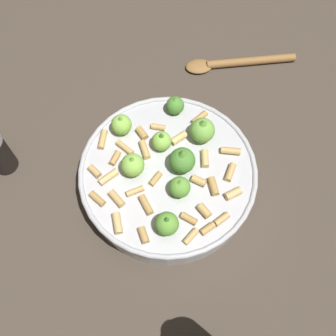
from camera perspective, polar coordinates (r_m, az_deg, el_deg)
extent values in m
plane|color=#42382D|center=(0.70, 0.00, -2.24)|extent=(2.40, 2.40, 0.00)
cylinder|color=#B7B7BC|center=(0.68, 0.00, -1.34)|extent=(0.28, 0.28, 0.05)
torus|color=#B7B7BC|center=(0.66, 0.00, -0.39)|extent=(0.29, 0.29, 0.01)
sphere|color=#4C8933|center=(0.70, 1.00, 8.66)|extent=(0.03, 0.03, 0.03)
cone|color=#609E38|center=(0.69, 1.02, 9.35)|extent=(0.02, 0.02, 0.01)
sphere|color=#609E38|center=(0.60, -0.17, -7.72)|extent=(0.04, 0.04, 0.04)
cone|color=#4C8933|center=(0.59, -0.18, -7.13)|extent=(0.01, 0.01, 0.02)
sphere|color=#8CC64C|center=(0.66, -0.89, 3.73)|extent=(0.03, 0.03, 0.03)
cone|color=#4C8933|center=(0.65, -0.92, 4.51)|extent=(0.01, 0.01, 0.02)
sphere|color=#8CC64C|center=(0.68, -6.47, 5.97)|extent=(0.03, 0.03, 0.03)
cone|color=#609E38|center=(0.67, -6.61, 6.71)|extent=(0.02, 0.02, 0.01)
sphere|color=#75B247|center=(0.67, 4.76, 5.21)|extent=(0.04, 0.04, 0.04)
cone|color=#609E38|center=(0.65, 4.90, 6.15)|extent=(0.02, 0.02, 0.02)
sphere|color=#8CC64C|center=(0.64, -4.92, 0.41)|extent=(0.04, 0.04, 0.04)
cone|color=#609E38|center=(0.63, -5.05, 1.12)|extent=(0.02, 0.02, 0.01)
sphere|color=#609E38|center=(0.63, 1.63, -2.66)|extent=(0.03, 0.03, 0.03)
cone|color=#75B247|center=(0.61, 1.67, -2.06)|extent=(0.02, 0.02, 0.01)
sphere|color=#4C8933|center=(0.64, 1.98, 1.05)|extent=(0.04, 0.04, 0.04)
cone|color=#609E38|center=(0.62, 2.04, 1.99)|extent=(0.02, 0.02, 0.02)
cylinder|color=tan|center=(0.63, 5.04, -5.92)|extent=(0.02, 0.03, 0.01)
cylinder|color=tan|center=(0.67, -7.33, 1.37)|extent=(0.02, 0.01, 0.01)
cylinder|color=tan|center=(0.61, 3.17, -9.43)|extent=(0.03, 0.02, 0.01)
cylinder|color=tan|center=(0.66, 5.15, 1.33)|extent=(0.03, 0.02, 0.01)
cylinder|color=tan|center=(0.66, 8.62, -0.57)|extent=(0.03, 0.01, 0.01)
cylinder|color=tan|center=(0.63, -3.07, -5.09)|extent=(0.03, 0.03, 0.01)
cylinder|color=tan|center=(0.64, -7.13, -4.22)|extent=(0.02, 0.03, 0.01)
cylinder|color=tan|center=(0.65, 4.42, -1.47)|extent=(0.01, 0.02, 0.01)
cylinder|color=tan|center=(0.62, 2.91, -7.00)|extent=(0.01, 0.03, 0.01)
cylinder|color=tan|center=(0.68, 1.49, 4.17)|extent=(0.03, 0.03, 0.01)
cylinder|color=tan|center=(0.64, -9.75, -4.21)|extent=(0.02, 0.03, 0.01)
cylinder|color=tan|center=(0.62, -7.02, -7.60)|extent=(0.03, 0.03, 0.01)
cylinder|color=tan|center=(0.67, 8.66, 2.37)|extent=(0.02, 0.03, 0.01)
cylinder|color=tan|center=(0.66, -10.12, -0.45)|extent=(0.02, 0.02, 0.01)
cylinder|color=tan|center=(0.64, -4.59, -3.19)|extent=(0.03, 0.03, 0.01)
cylinder|color=tan|center=(0.69, -9.04, 3.93)|extent=(0.04, 0.02, 0.01)
cylinder|color=tan|center=(0.67, -5.99, 2.82)|extent=(0.02, 0.03, 0.01)
cylinder|color=tan|center=(0.69, -1.38, 5.71)|extent=(0.01, 0.02, 0.01)
cylinder|color=tan|center=(0.65, -1.72, -1.49)|extent=(0.03, 0.02, 0.01)
cylinder|color=tan|center=(0.64, 9.12, -3.24)|extent=(0.03, 0.03, 0.01)
cylinder|color=tan|center=(0.62, 5.53, -8.34)|extent=(0.03, 0.02, 0.01)
cylinder|color=tan|center=(0.61, -3.41, -9.24)|extent=(0.03, 0.02, 0.01)
cylinder|color=tan|center=(0.67, -3.26, 2.56)|extent=(0.03, 0.03, 0.01)
cylinder|color=tan|center=(0.64, 6.34, -2.43)|extent=(0.03, 0.03, 0.01)
cylinder|color=tan|center=(0.68, -3.64, 4.83)|extent=(0.02, 0.03, 0.01)
cylinder|color=tan|center=(0.63, 7.45, -7.03)|extent=(0.03, 0.02, 0.01)
cylinder|color=tan|center=(0.65, -8.26, -1.24)|extent=(0.03, 0.03, 0.01)
cylinder|color=tan|center=(0.70, 4.38, 6.96)|extent=(0.03, 0.02, 0.01)
cylinder|color=olive|center=(0.86, 11.40, 14.30)|extent=(0.10, 0.16, 0.02)
ellipsoid|color=olive|center=(0.84, 4.30, 13.84)|extent=(0.06, 0.06, 0.01)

